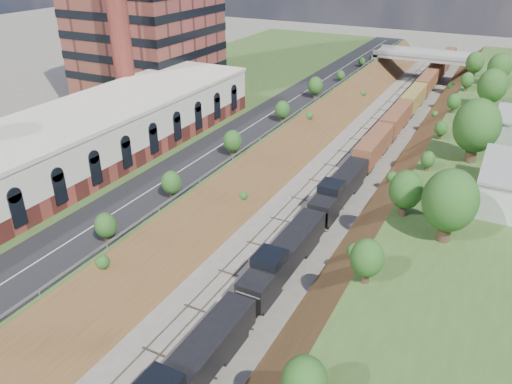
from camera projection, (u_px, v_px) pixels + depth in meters
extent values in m
cube|color=#3C5322|center=(160.00, 126.00, 86.82)|extent=(44.00, 180.00, 5.00)
cube|color=brown|center=(274.00, 163.00, 78.92)|extent=(10.00, 180.00, 10.00)
cube|color=brown|center=(415.00, 191.00, 69.88)|extent=(10.00, 180.00, 10.00)
cube|color=gray|center=(324.00, 172.00, 75.43)|extent=(1.58, 180.00, 0.18)
cube|color=gray|center=(357.00, 179.00, 73.29)|extent=(1.58, 180.00, 0.18)
cube|color=black|center=(249.00, 128.00, 78.48)|extent=(8.00, 180.00, 0.10)
cube|color=#99999E|center=(272.00, 129.00, 76.57)|extent=(0.06, 171.00, 0.30)
cube|color=maroon|center=(86.00, 156.00, 65.73)|extent=(14.00, 62.00, 2.20)
cube|color=silver|center=(82.00, 132.00, 64.26)|extent=(14.00, 62.00, 4.30)
cube|color=silver|center=(79.00, 114.00, 63.17)|extent=(14.30, 62.30, 0.50)
cube|color=gray|center=(378.00, 65.00, 126.77)|extent=(1.50, 8.00, 6.20)
cube|color=gray|center=(474.00, 75.00, 117.32)|extent=(1.50, 8.00, 6.20)
cube|color=gray|center=(426.00, 57.00, 120.64)|extent=(24.00, 8.00, 1.00)
cube|color=gray|center=(423.00, 56.00, 117.11)|extent=(24.00, 0.30, 0.80)
cube|color=gray|center=(429.00, 50.00, 123.44)|extent=(24.00, 0.30, 0.80)
cylinder|color=#473323|center=(444.00, 229.00, 48.73)|extent=(1.30, 1.30, 2.62)
ellipsoid|color=#224F1B|center=(450.00, 200.00, 47.30)|extent=(5.25, 5.25, 6.30)
cylinder|color=#473323|center=(76.00, 261.00, 45.06)|extent=(0.66, 0.66, 1.22)
ellipsoid|color=#224F1B|center=(73.00, 247.00, 44.39)|extent=(2.45, 2.45, 2.94)
cube|color=black|center=(190.00, 370.00, 38.11)|extent=(2.76, 16.56, 2.56)
cube|color=black|center=(285.00, 255.00, 52.00)|extent=(2.76, 16.56, 2.56)
cube|color=black|center=(340.00, 188.00, 65.89)|extent=(2.76, 16.56, 2.56)
cube|color=brown|center=(421.00, 89.00, 108.20)|extent=(2.76, 88.81, 3.31)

